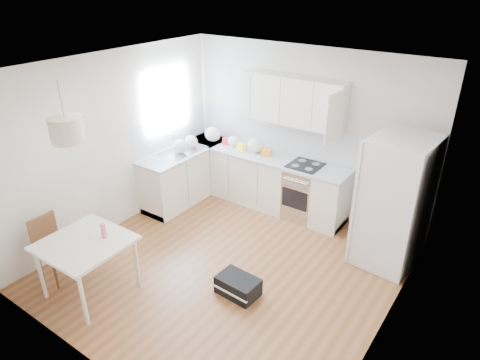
# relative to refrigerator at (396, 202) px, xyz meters

# --- Properties ---
(floor) EXTENTS (4.20, 4.20, 0.00)m
(floor) POSITION_rel_refrigerator_xyz_m (-1.73, -1.45, -0.91)
(floor) COLOR brown
(floor) RESTS_ON ground
(ceiling) EXTENTS (4.20, 4.20, 0.00)m
(ceiling) POSITION_rel_refrigerator_xyz_m (-1.73, -1.45, 1.79)
(ceiling) COLOR white
(ceiling) RESTS_ON wall_back
(wall_back) EXTENTS (4.20, 0.00, 4.20)m
(wall_back) POSITION_rel_refrigerator_xyz_m (-1.73, 0.65, 0.44)
(wall_back) COLOR beige
(wall_back) RESTS_ON floor
(wall_left) EXTENTS (0.00, 4.20, 4.20)m
(wall_left) POSITION_rel_refrigerator_xyz_m (-3.83, -1.45, 0.44)
(wall_left) COLOR beige
(wall_left) RESTS_ON floor
(wall_right) EXTENTS (0.00, 4.20, 4.20)m
(wall_right) POSITION_rel_refrigerator_xyz_m (0.37, -1.45, 0.44)
(wall_right) COLOR beige
(wall_right) RESTS_ON floor
(window_glassblock) EXTENTS (0.02, 1.00, 1.00)m
(window_glassblock) POSITION_rel_refrigerator_xyz_m (-3.81, -0.30, 0.84)
(window_glassblock) COLOR #BFE0F9
(window_glassblock) RESTS_ON wall_left
(cabinets_back) EXTENTS (3.00, 0.60, 0.88)m
(cabinets_back) POSITION_rel_refrigerator_xyz_m (-2.33, 0.35, -0.47)
(cabinets_back) COLOR white
(cabinets_back) RESTS_ON floor
(cabinets_left) EXTENTS (0.60, 1.80, 0.88)m
(cabinets_left) POSITION_rel_refrigerator_xyz_m (-3.53, -0.25, -0.47)
(cabinets_left) COLOR white
(cabinets_left) RESTS_ON floor
(counter_back) EXTENTS (3.02, 0.64, 0.04)m
(counter_back) POSITION_rel_refrigerator_xyz_m (-2.33, 0.35, -0.01)
(counter_back) COLOR #A3A5A8
(counter_back) RESTS_ON cabinets_back
(counter_left) EXTENTS (0.64, 1.82, 0.04)m
(counter_left) POSITION_rel_refrigerator_xyz_m (-3.53, -0.25, -0.01)
(counter_left) COLOR #A3A5A8
(counter_left) RESTS_ON cabinets_left
(backsplash_back) EXTENTS (3.00, 0.01, 0.58)m
(backsplash_back) POSITION_rel_refrigerator_xyz_m (-2.33, 0.64, 0.30)
(backsplash_back) COLOR white
(backsplash_back) RESTS_ON wall_back
(backsplash_left) EXTENTS (0.01, 1.80, 0.58)m
(backsplash_left) POSITION_rel_refrigerator_xyz_m (-3.82, -0.25, 0.30)
(backsplash_left) COLOR white
(backsplash_left) RESTS_ON wall_left
(upper_cabinets) EXTENTS (1.70, 0.32, 0.75)m
(upper_cabinets) POSITION_rel_refrigerator_xyz_m (-1.88, 0.49, 0.96)
(upper_cabinets) COLOR white
(upper_cabinets) RESTS_ON wall_back
(range_oven) EXTENTS (0.50, 0.61, 0.88)m
(range_oven) POSITION_rel_refrigerator_xyz_m (-1.53, 0.35, -0.47)
(range_oven) COLOR silver
(range_oven) RESTS_ON floor
(sink) EXTENTS (0.50, 0.80, 0.16)m
(sink) POSITION_rel_refrigerator_xyz_m (-3.53, -0.30, 0.00)
(sink) COLOR silver
(sink) RESTS_ON counter_left
(refrigerator) EXTENTS (0.94, 0.98, 1.82)m
(refrigerator) POSITION_rel_refrigerator_xyz_m (0.00, 0.00, 0.00)
(refrigerator) COLOR silver
(refrigerator) RESTS_ON floor
(dining_table) EXTENTS (0.98, 0.98, 0.76)m
(dining_table) POSITION_rel_refrigerator_xyz_m (-2.82, -2.85, -0.24)
(dining_table) COLOR beige
(dining_table) RESTS_ON floor
(dining_chair) EXTENTS (0.38, 0.38, 0.89)m
(dining_chair) POSITION_rel_refrigerator_xyz_m (-3.40, -2.92, -0.47)
(dining_chair) COLOR #482515
(dining_chair) RESTS_ON floor
(drink_bottle) EXTENTS (0.08, 0.08, 0.22)m
(drink_bottle) POSITION_rel_refrigerator_xyz_m (-2.70, -2.65, -0.04)
(drink_bottle) COLOR #D83C73
(drink_bottle) RESTS_ON dining_table
(gym_bag) EXTENTS (0.54, 0.36, 0.24)m
(gym_bag) POSITION_rel_refrigerator_xyz_m (-1.29, -1.82, -0.79)
(gym_bag) COLOR black
(gym_bag) RESTS_ON floor
(pendant_lamp) EXTENTS (0.45, 0.45, 0.27)m
(pendant_lamp) POSITION_rel_refrigerator_xyz_m (-2.77, -2.83, 1.27)
(pendant_lamp) COLOR #C2AE95
(pendant_lamp) RESTS_ON ceiling
(grocery_bag_a) EXTENTS (0.30, 0.25, 0.27)m
(grocery_bag_a) POSITION_rel_refrigerator_xyz_m (-3.38, 0.34, 0.14)
(grocery_bag_a) COLOR silver
(grocery_bag_a) RESTS_ON counter_back
(grocery_bag_b) EXTENTS (0.21, 0.18, 0.19)m
(grocery_bag_b) POSITION_rel_refrigerator_xyz_m (-2.94, 0.37, 0.10)
(grocery_bag_b) COLOR silver
(grocery_bag_b) RESTS_ON counter_back
(grocery_bag_c) EXTENTS (0.28, 0.24, 0.26)m
(grocery_bag_c) POSITION_rel_refrigerator_xyz_m (-2.47, 0.36, 0.14)
(grocery_bag_c) COLOR silver
(grocery_bag_c) RESTS_ON counter_back
(grocery_bag_d) EXTENTS (0.24, 0.20, 0.22)m
(grocery_bag_d) POSITION_rel_refrigerator_xyz_m (-3.50, -0.10, 0.12)
(grocery_bag_d) COLOR silver
(grocery_bag_d) RESTS_ON counter_back
(grocery_bag_e) EXTENTS (0.27, 0.23, 0.24)m
(grocery_bag_e) POSITION_rel_refrigerator_xyz_m (-3.49, -0.40, 0.13)
(grocery_bag_e) COLOR silver
(grocery_bag_e) RESTS_ON counter_left
(snack_orange) EXTENTS (0.18, 0.14, 0.11)m
(snack_orange) POSITION_rel_refrigerator_xyz_m (-2.24, 0.33, 0.06)
(snack_orange) COLOR orange
(snack_orange) RESTS_ON counter_back
(snack_yellow) EXTENTS (0.17, 0.12, 0.11)m
(snack_yellow) POSITION_rel_refrigerator_xyz_m (-2.74, 0.31, 0.06)
(snack_yellow) COLOR #FFFB28
(snack_yellow) RESTS_ON counter_back
(snack_red) EXTENTS (0.20, 0.16, 0.12)m
(snack_red) POSITION_rel_refrigerator_xyz_m (-3.07, 0.38, 0.07)
(snack_red) COLOR red
(snack_red) RESTS_ON counter_back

